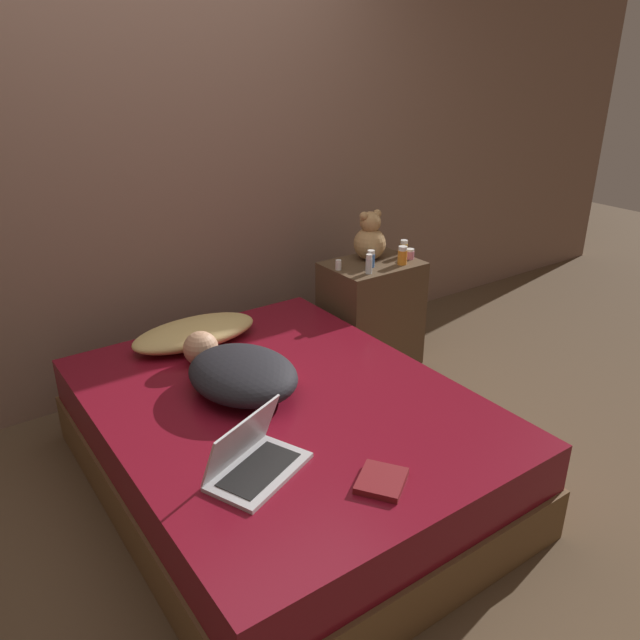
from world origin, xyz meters
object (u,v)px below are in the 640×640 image
object	(u,v)px
laptop	(253,459)
teddy_bear	(370,238)
bottle_pink	(410,254)
bottle_blue	(371,259)
bottle_orange	(402,256)
bottle_white	(338,265)
book	(381,481)
pillow	(195,333)
bottle_clear	(369,264)
bottle_amber	(404,248)
person_lying	(239,371)

from	to	relation	value
laptop	teddy_bear	size ratio (longest dim) A/B	1.44
laptop	bottle_pink	distance (m)	1.87
bottle_blue	bottle_orange	bearing A→B (deg)	-20.45
bottle_white	book	world-z (taller)	bottle_white
pillow	bottle_blue	world-z (taller)	bottle_blue
bottle_clear	bottle_orange	xyz separation A→B (m)	(0.25, 0.01, -0.00)
pillow	bottle_orange	xyz separation A→B (m)	(1.22, -0.15, 0.21)
teddy_bear	bottle_amber	bearing A→B (deg)	-20.80
pillow	bottle_orange	bearing A→B (deg)	-6.79
pillow	laptop	world-z (taller)	laptop
bottle_pink	laptop	bearing A→B (deg)	-149.09
laptop	bottle_pink	size ratio (longest dim) A/B	6.89
teddy_bear	pillow	bearing A→B (deg)	-178.21
person_lying	bottle_pink	world-z (taller)	bottle_pink
book	bottle_clear	bearing A→B (deg)	52.54
person_lying	bottle_pink	xyz separation A→B (m)	(1.36, 0.43, 0.16)
teddy_bear	bottle_orange	bearing A→B (deg)	-62.91
pillow	bottle_white	size ratio (longest dim) A/B	11.25
bottle_white	bottle_blue	bearing A→B (deg)	-20.81
bottle_pink	book	xyz separation A→B (m)	(-1.28, -1.26, -0.23)
person_lying	bottle_orange	xyz separation A→B (m)	(1.26, 0.38, 0.18)
bottle_amber	person_lying	bearing A→B (deg)	-160.47
teddy_bear	bottle_white	distance (m)	0.28
teddy_bear	bottle_amber	size ratio (longest dim) A/B	2.92
bottle_pink	book	world-z (taller)	bottle_pink
laptop	teddy_bear	distance (m)	1.79
bottle_amber	bottle_white	distance (m)	0.46
bottle_clear	book	xyz separation A→B (m)	(-0.92, -1.20, -0.25)
bottle_white	book	distance (m)	1.59
bottle_blue	book	distance (m)	1.64
bottle_pink	bottle_clear	world-z (taller)	bottle_clear
bottle_clear	book	bearing A→B (deg)	-127.46
teddy_bear	bottle_white	world-z (taller)	teddy_bear
book	bottle_white	bearing A→B (deg)	58.56
bottle_clear	bottle_orange	bearing A→B (deg)	2.50
laptop	bottle_white	bearing A→B (deg)	19.25
pillow	person_lying	xyz separation A→B (m)	(-0.04, -0.52, 0.03)
bottle_pink	bottle_white	xyz separation A→B (m)	(-0.45, 0.08, -0.00)
bottle_orange	book	xyz separation A→B (m)	(-1.17, -1.21, -0.25)
bottle_pink	bottle_orange	distance (m)	0.12
person_lying	bottle_white	world-z (taller)	bottle_white
person_lying	book	distance (m)	0.84
teddy_bear	bottle_amber	distance (m)	0.22
pillow	teddy_bear	bearing A→B (deg)	1.79
bottle_pink	bottle_amber	bearing A→B (deg)	88.00
person_lying	laptop	world-z (taller)	laptop
person_lying	bottle_pink	size ratio (longest dim) A/B	11.61
laptop	book	size ratio (longest dim) A/B	1.84
person_lying	bottle_orange	world-z (taller)	bottle_orange
laptop	bottle_amber	bearing A→B (deg)	9.27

